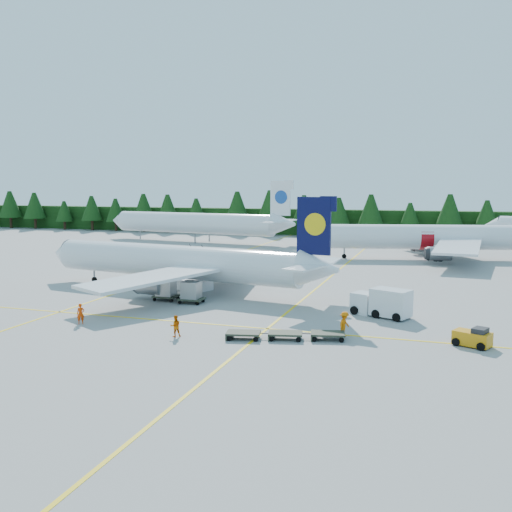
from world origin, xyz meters
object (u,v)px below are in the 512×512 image
(airliner_navy, at_px, (169,262))
(baggage_tug, at_px, (473,337))
(service_truck, at_px, (381,302))
(airstairs, at_px, (194,282))
(airliner_red, at_px, (421,237))

(airliner_navy, xyz_separation_m, baggage_tug, (31.09, -13.48, -2.49))
(service_truck, height_order, baggage_tug, service_truck)
(airstairs, height_order, baggage_tug, airstairs)
(airliner_red, relative_size, baggage_tug, 13.47)
(airliner_navy, distance_m, airliner_red, 44.62)
(airliner_navy, distance_m, baggage_tug, 33.98)
(airstairs, xyz_separation_m, baggage_tug, (28.66, -14.93, -0.18))
(airliner_navy, xyz_separation_m, airstairs, (2.43, 1.45, -2.31))
(airliner_navy, relative_size, baggage_tug, 12.50)
(airliner_red, bearing_deg, airstairs, -136.55)
(airliner_red, xyz_separation_m, service_truck, (-1.96, -42.25, -2.17))
(airliner_navy, bearing_deg, baggage_tug, -14.04)
(airliner_red, height_order, baggage_tug, airliner_red)
(airstairs, relative_size, service_truck, 1.16)
(airliner_navy, relative_size, airliner_red, 0.93)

